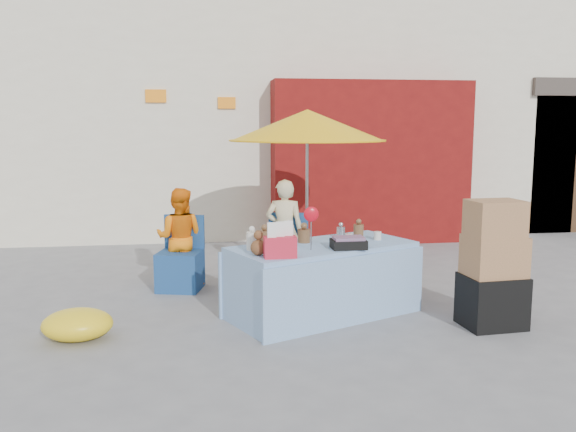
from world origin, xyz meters
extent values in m
plane|color=slate|center=(0.00, 0.00, 0.00)|extent=(80.00, 80.00, 0.00)
cube|color=silver|center=(0.00, 7.00, 2.25)|extent=(12.00, 5.00, 4.50)
cube|color=maroon|center=(2.20, 4.20, 1.30)|extent=(3.20, 0.60, 2.60)
cube|color=#4C331E|center=(6.50, 6.00, 1.20)|extent=(2.60, 3.00, 2.40)
cube|color=#3F3833|center=(6.50, 6.00, 2.55)|extent=(2.80, 3.20, 0.30)
cube|color=orange|center=(-1.20, 4.48, 2.35)|extent=(0.32, 0.04, 0.20)
cube|color=orange|center=(-0.10, 4.48, 2.25)|extent=(0.28, 0.04, 0.18)
cube|color=#8EB0E3|center=(0.65, 0.47, 0.36)|extent=(2.01, 1.50, 0.72)
cube|color=#8EB0E3|center=(0.82, 0.08, 0.34)|extent=(1.73, 0.79, 0.68)
cube|color=#8EB0E3|center=(0.47, 0.86, 0.34)|extent=(1.73, 0.79, 0.68)
cylinder|color=silver|center=(-0.07, 0.30, 0.81)|extent=(0.14, 0.14, 0.17)
cylinder|color=brown|center=(0.06, 0.47, 0.80)|extent=(0.15, 0.15, 0.15)
cylinder|color=silver|center=(0.30, 0.42, 0.83)|extent=(0.13, 0.13, 0.21)
cylinder|color=brown|center=(0.48, 0.60, 0.79)|extent=(0.17, 0.17, 0.14)
cylinder|color=#B2B2B7|center=(0.91, 0.82, 0.78)|extent=(0.11, 0.11, 0.12)
cylinder|color=brown|center=(1.09, 0.77, 0.80)|extent=(0.14, 0.14, 0.14)
cylinder|color=silver|center=(0.93, 0.54, 0.77)|extent=(0.10, 0.10, 0.09)
cylinder|color=silver|center=(1.26, 0.63, 0.77)|extent=(0.10, 0.10, 0.09)
sphere|color=brown|center=(-0.04, 0.06, 0.80)|extent=(0.14, 0.14, 0.14)
ellipsoid|color=red|center=(0.48, 0.24, 1.07)|extent=(0.15, 0.10, 0.14)
cube|color=red|center=(0.15, -0.07, 0.82)|extent=(0.32, 0.24, 0.19)
cube|color=black|center=(0.85, 0.24, 0.77)|extent=(0.39, 0.35, 0.09)
cube|color=navy|center=(-0.80, 1.65, 0.23)|extent=(0.58, 0.57, 0.45)
cube|color=navy|center=(-0.75, 1.86, 0.65)|extent=(0.47, 0.16, 0.40)
cube|color=navy|center=(0.45, 1.65, 0.23)|extent=(0.58, 0.57, 0.45)
cube|color=navy|center=(0.50, 1.86, 0.65)|extent=(0.47, 0.16, 0.40)
imported|color=orange|center=(-0.80, 1.80, 0.59)|extent=(0.66, 0.57, 1.18)
imported|color=beige|center=(0.45, 1.80, 0.63)|extent=(0.52, 0.41, 1.26)
cylinder|color=gray|center=(0.75, 1.95, 1.00)|extent=(0.04, 0.04, 2.00)
cone|color=#FFB80D|center=(0.75, 1.95, 1.90)|extent=(1.90, 1.90, 0.38)
cylinder|color=#FFB80D|center=(0.75, 1.95, 1.72)|extent=(1.90, 1.90, 0.02)
cube|color=black|center=(2.17, -0.11, 0.25)|extent=(0.58, 0.49, 0.50)
cube|color=#AD784E|center=(2.17, -0.11, 0.69)|extent=(0.55, 0.44, 0.38)
cube|color=#AD784E|center=(2.15, -0.13, 1.05)|extent=(0.50, 0.39, 0.34)
ellipsoid|color=yellow|center=(-1.66, 0.08, 0.14)|extent=(0.76, 0.69, 0.28)
camera|label=1|loc=(-0.56, -5.37, 1.91)|focal=38.00mm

